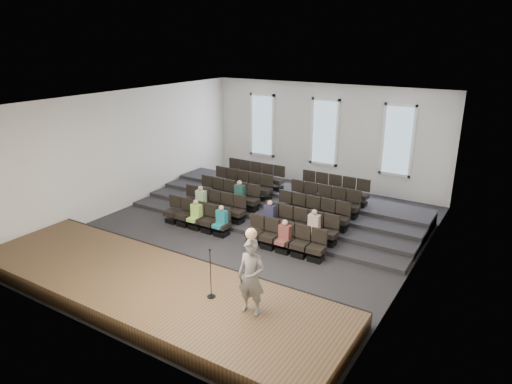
{
  "coord_description": "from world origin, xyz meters",
  "views": [
    {
      "loc": [
        8.59,
        -13.2,
        7.04
      ],
      "look_at": [
        0.11,
        0.5,
        1.55
      ],
      "focal_mm": 32.0,
      "sensor_mm": 36.0,
      "label": 1
    }
  ],
  "objects": [
    {
      "name": "ground",
      "position": [
        0.0,
        0.0,
        0.0
      ],
      "size": [
        14.0,
        14.0,
        0.0
      ],
      "primitive_type": "plane",
      "color": "black",
      "rests_on": "ground"
    },
    {
      "name": "ceiling",
      "position": [
        0.0,
        0.0,
        5.01
      ],
      "size": [
        12.0,
        14.0,
        0.02
      ],
      "primitive_type": "cube",
      "color": "white",
      "rests_on": "ground"
    },
    {
      "name": "wall_back",
      "position": [
        0.0,
        7.02,
        2.5
      ],
      "size": [
        12.0,
        0.04,
        5.0
      ],
      "primitive_type": "cube",
      "color": "silver",
      "rests_on": "ground"
    },
    {
      "name": "wall_front",
      "position": [
        0.0,
        -7.02,
        2.5
      ],
      "size": [
        12.0,
        0.04,
        5.0
      ],
      "primitive_type": "cube",
      "color": "silver",
      "rests_on": "ground"
    },
    {
      "name": "wall_left",
      "position": [
        -6.02,
        0.0,
        2.5
      ],
      "size": [
        0.04,
        14.0,
        5.0
      ],
      "primitive_type": "cube",
      "color": "silver",
      "rests_on": "ground"
    },
    {
      "name": "wall_right",
      "position": [
        6.02,
        0.0,
        2.5
      ],
      "size": [
        0.04,
        14.0,
        5.0
      ],
      "primitive_type": "cube",
      "color": "silver",
      "rests_on": "ground"
    },
    {
      "name": "stage",
      "position": [
        0.0,
        -5.1,
        0.25
      ],
      "size": [
        11.8,
        3.6,
        0.5
      ],
      "primitive_type": "cube",
      "color": "#4E3621",
      "rests_on": "ground"
    },
    {
      "name": "stage_lip",
      "position": [
        0.0,
        -3.33,
        0.25
      ],
      "size": [
        11.8,
        0.06,
        0.52
      ],
      "primitive_type": "cube",
      "color": "black",
      "rests_on": "ground"
    },
    {
      "name": "risers",
      "position": [
        0.0,
        3.17,
        0.2
      ],
      "size": [
        11.8,
        4.8,
        0.6
      ],
      "color": "black",
      "rests_on": "ground"
    },
    {
      "name": "seating_rows",
      "position": [
        -0.0,
        1.54,
        0.68
      ],
      "size": [
        6.8,
        4.7,
        1.67
      ],
      "color": "black",
      "rests_on": "ground"
    },
    {
      "name": "windows",
      "position": [
        0.0,
        6.95,
        2.7
      ],
      "size": [
        8.44,
        0.1,
        3.24
      ],
      "color": "white",
      "rests_on": "wall_back"
    },
    {
      "name": "audience",
      "position": [
        -0.19,
        0.15,
        0.79
      ],
      "size": [
        5.45,
        2.64,
        1.1
      ],
      "color": "#9FDB57",
      "rests_on": "seating_rows"
    },
    {
      "name": "speaker",
      "position": [
        3.31,
        -4.88,
        1.48
      ],
      "size": [
        0.76,
        0.53,
        1.97
      ],
      "primitive_type": "imported",
      "rotation": [
        0.0,
        0.0,
        0.09
      ],
      "color": "#5E5B59",
      "rests_on": "stage"
    },
    {
      "name": "mic_stand",
      "position": [
        2.03,
        -4.85,
        0.92
      ],
      "size": [
        0.23,
        0.23,
        1.4
      ],
      "color": "black",
      "rests_on": "stage"
    }
  ]
}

